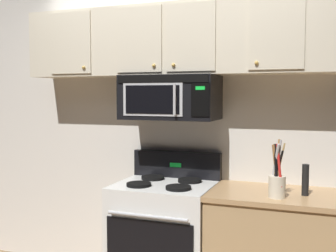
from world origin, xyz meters
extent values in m
cube|color=silver|center=(0.00, 0.79, 1.35)|extent=(5.20, 0.10, 2.70)
cube|color=white|center=(0.00, 0.42, 0.45)|extent=(0.76, 0.64, 0.90)
cylinder|color=#B7BABF|center=(0.00, 0.06, 0.74)|extent=(0.61, 0.03, 0.03)
cube|color=black|center=(0.00, 0.70, 1.01)|extent=(0.76, 0.07, 0.22)
cube|color=#19D83F|center=(0.00, 0.67, 1.01)|extent=(0.10, 0.00, 0.04)
cylinder|color=black|center=(-0.16, 0.28, 0.91)|extent=(0.19, 0.19, 0.02)
cylinder|color=black|center=(0.16, 0.28, 0.91)|extent=(0.19, 0.19, 0.02)
cylinder|color=black|center=(-0.16, 0.56, 0.91)|extent=(0.19, 0.19, 0.02)
cylinder|color=black|center=(0.16, 0.56, 0.91)|extent=(0.19, 0.19, 0.02)
cube|color=black|center=(0.00, 0.54, 1.57)|extent=(0.76, 0.39, 0.35)
cube|color=black|center=(0.00, 0.35, 1.72)|extent=(0.73, 0.01, 0.06)
cube|color=#B7BABF|center=(-0.07, 0.35, 1.56)|extent=(0.49, 0.01, 0.25)
cube|color=black|center=(-0.08, 0.34, 1.56)|extent=(0.44, 0.01, 0.22)
cube|color=black|center=(0.30, 0.35, 1.56)|extent=(0.14, 0.01, 0.25)
cube|color=#19D83F|center=(0.30, 0.34, 1.65)|extent=(0.07, 0.00, 0.03)
cylinder|color=#B7BABF|center=(0.11, 0.32, 1.56)|extent=(0.02, 0.02, 0.23)
cube|color=beige|center=(0.00, 0.57, 2.02)|extent=(2.50, 0.33, 0.55)
cube|color=beige|center=(-0.83, 0.40, 2.02)|extent=(0.38, 0.01, 0.51)
sphere|color=tan|center=(-0.70, 0.39, 1.82)|extent=(0.03, 0.03, 0.03)
cube|color=beige|center=(-0.21, 0.40, 2.02)|extent=(0.38, 0.01, 0.51)
sphere|color=tan|center=(-0.08, 0.39, 1.82)|extent=(0.03, 0.03, 0.03)
cube|color=beige|center=(0.21, 0.40, 2.02)|extent=(0.38, 0.01, 0.51)
sphere|color=tan|center=(0.08, 0.39, 1.82)|extent=(0.03, 0.03, 0.03)
cube|color=beige|center=(0.83, 0.40, 2.02)|extent=(0.38, 0.01, 0.51)
sphere|color=tan|center=(0.70, 0.39, 1.82)|extent=(0.03, 0.03, 0.03)
cube|color=tan|center=(0.84, 0.43, 0.88)|extent=(0.93, 0.65, 0.03)
cylinder|color=beige|center=(0.87, 0.27, 0.97)|extent=(0.11, 0.11, 0.15)
cylinder|color=silver|center=(0.87, 0.28, 1.14)|extent=(0.05, 0.03, 0.31)
cylinder|color=black|center=(0.87, 0.27, 1.10)|extent=(0.08, 0.03, 0.25)
cylinder|color=black|center=(0.86, 0.27, 1.12)|extent=(0.04, 0.05, 0.29)
cylinder|color=#A87A47|center=(0.86, 0.28, 1.14)|extent=(0.04, 0.04, 0.32)
cylinder|color=tan|center=(0.88, 0.28, 1.13)|extent=(0.07, 0.02, 0.29)
cylinder|color=#BCBCC1|center=(0.85, 0.28, 1.13)|extent=(0.07, 0.08, 0.29)
cylinder|color=red|center=(0.88, 0.26, 1.12)|extent=(0.05, 0.06, 0.29)
cylinder|color=olive|center=(0.85, 0.28, 1.12)|extent=(0.05, 0.04, 0.28)
cylinder|color=white|center=(0.83, 0.49, 0.94)|extent=(0.05, 0.05, 0.09)
cylinder|color=#B7BABF|center=(0.83, 0.49, 1.00)|extent=(0.05, 0.05, 0.02)
cylinder|color=black|center=(1.04, 0.41, 1.01)|extent=(0.05, 0.05, 0.22)
camera|label=1|loc=(1.15, -2.61, 1.60)|focal=44.88mm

